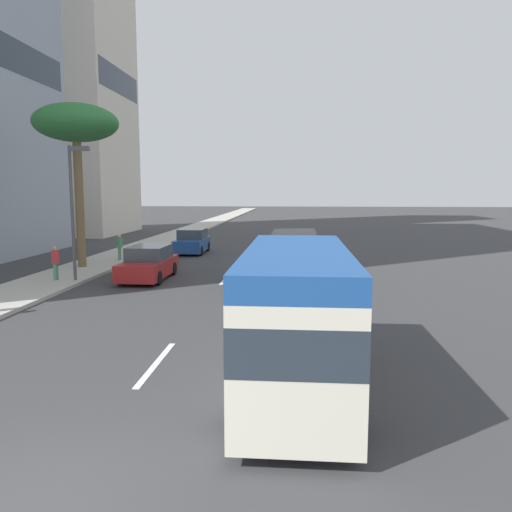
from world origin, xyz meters
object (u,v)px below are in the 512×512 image
at_px(car_second, 192,242).
at_px(street_lamp, 74,197).
at_px(minibus_third, 296,313).
at_px(car_lead, 149,264).
at_px(pedestrian_near_lamp, 55,262).
at_px(palm_tree, 76,126).
at_px(pedestrian_by_tree, 119,246).
at_px(van_fourth, 294,255).

xyz_separation_m(car_second, street_lamp, (-11.54, 2.86, 3.17)).
bearing_deg(minibus_third, car_lead, 28.83).
height_order(pedestrian_near_lamp, street_lamp, street_lamp).
xyz_separation_m(minibus_third, street_lamp, (11.43, 9.93, 2.30)).
relative_size(minibus_third, street_lamp, 1.10).
xyz_separation_m(car_lead, palm_tree, (2.71, 4.47, 6.80)).
distance_m(pedestrian_near_lamp, pedestrian_by_tree, 6.73).
height_order(car_lead, minibus_third, minibus_third).
xyz_separation_m(car_second, pedestrian_by_tree, (-4.84, 3.31, 0.21)).
bearing_deg(car_lead, minibus_third, 28.83).
xyz_separation_m(van_fourth, pedestrian_near_lamp, (-0.56, 10.83, -0.35)).
relative_size(minibus_third, pedestrian_by_tree, 4.32).
height_order(car_lead, pedestrian_near_lamp, pedestrian_near_lamp).
height_order(car_lead, street_lamp, street_lamp).
bearing_deg(pedestrian_near_lamp, pedestrian_by_tree, -122.61).
bearing_deg(palm_tree, car_second, -30.62).
height_order(minibus_third, pedestrian_near_lamp, minibus_third).
bearing_deg(palm_tree, car_lead, -121.19).
bearing_deg(pedestrian_by_tree, pedestrian_near_lamp, -61.23).
xyz_separation_m(minibus_third, pedestrian_near_lamp, (11.42, 10.96, -0.64)).
bearing_deg(car_lead, car_second, -179.76).
bearing_deg(car_second, street_lamp, -13.90).
height_order(car_second, van_fourth, van_fourth).
xyz_separation_m(minibus_third, van_fourth, (11.98, 0.13, -0.29)).
bearing_deg(car_lead, street_lamp, -65.01).
relative_size(car_second, van_fourth, 0.81).
distance_m(car_second, van_fourth, 13.02).
xyz_separation_m(car_second, van_fourth, (-10.99, -6.95, 0.58)).
relative_size(van_fourth, pedestrian_near_lamp, 3.22).
relative_size(car_lead, minibus_third, 0.67).
xyz_separation_m(car_second, pedestrian_near_lamp, (-11.55, 3.88, 0.23)).
bearing_deg(pedestrian_by_tree, minibus_third, -26.53).
height_order(pedestrian_by_tree, street_lamp, street_lamp).
xyz_separation_m(van_fourth, street_lamp, (-0.55, 9.81, 2.59)).
bearing_deg(car_lead, palm_tree, -121.19).
xyz_separation_m(pedestrian_near_lamp, pedestrian_by_tree, (6.71, -0.57, -0.01)).
bearing_deg(palm_tree, pedestrian_by_tree, -23.02).
relative_size(minibus_third, van_fourth, 1.33).
height_order(palm_tree, street_lamp, palm_tree).
bearing_deg(minibus_third, van_fourth, 0.61).
bearing_deg(pedestrian_near_lamp, van_fourth, 155.25).
bearing_deg(pedestrian_by_tree, car_lead, -24.30).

